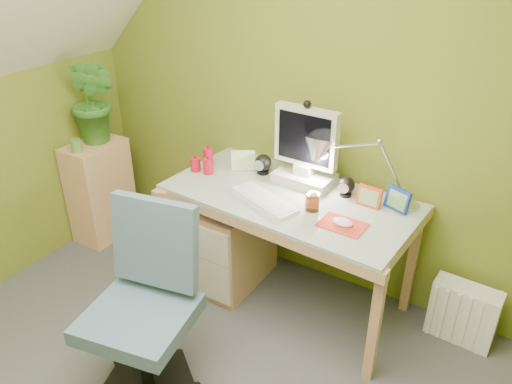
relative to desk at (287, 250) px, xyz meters
The scene contains 19 objects.
wall_back 0.91m from the desk, 102.14° to the left, with size 3.20×0.01×2.40m, color olive.
desk is the anchor object (origin of this frame).
monitor 0.66m from the desk, 90.00° to the left, with size 0.39×0.22×0.53m, color beige, non-canonical shape.
speaker_left 0.54m from the desk, 149.35° to the left, with size 0.10×0.10×0.12m, color black, non-canonical shape.
speaker_right 0.53m from the desk, 30.65° to the left, with size 0.09×0.09×0.11m, color black, non-canonical shape.
keyboard 0.42m from the desk, 119.74° to the right, with size 0.43×0.14×0.02m, color white.
mousepad 0.55m from the desk, 20.22° to the right, with size 0.23×0.16×0.01m, color red.
mouse 0.56m from the desk, 20.22° to the right, with size 0.11×0.07×0.04m, color white.
amber_tumbler 0.47m from the desk, 23.96° to the right, with size 0.07×0.07×0.10m, color maroon.
candle_cluster 0.74m from the desk, behind, with size 0.17×0.15×0.13m, color red, non-canonical shape.
photo_frame_red 0.61m from the desk, 15.95° to the left, with size 0.13×0.02×0.11m, color red.
photo_frame_blue 0.73m from the desk, 15.95° to the left, with size 0.14×0.02×0.12m, color navy.
photo_frame_green 0.61m from the desk, 160.71° to the left, with size 0.15×0.02×0.13m, color beige.
desk_lamp 0.81m from the desk, 21.80° to the left, with size 0.51×0.22×0.54m, color #A8A8AD, non-canonical shape.
side_ledge 1.53m from the desk, behind, with size 0.27×0.42×0.74m, color tan.
potted_plant 1.65m from the desk, behind, with size 0.33×0.27×0.60m, color #377727.
green_cup 1.58m from the desk, behind, with size 0.07×0.07×0.09m, color #5B923C.
task_chair 1.01m from the desk, 104.96° to the right, with size 0.54×0.54×0.97m, color #455E72, non-canonical shape.
radiator 1.04m from the desk, 13.17° to the left, with size 0.35×0.14×0.35m, color silver.
Camera 1 is at (1.22, -0.96, 2.09)m, focal length 35.00 mm.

